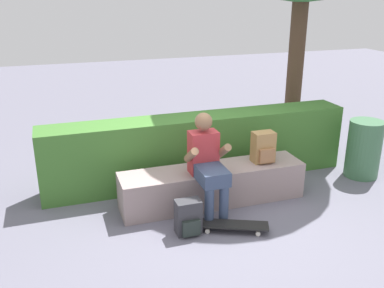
% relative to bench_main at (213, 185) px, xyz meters
% --- Properties ---
extents(ground_plane, '(24.00, 24.00, 0.00)m').
position_rel_bench_main_xyz_m(ground_plane, '(0.00, -0.27, -0.24)').
color(ground_plane, slate).
extents(bench_main, '(2.35, 0.52, 0.47)m').
position_rel_bench_main_xyz_m(bench_main, '(0.00, 0.00, 0.00)').
color(bench_main, gray).
rests_on(bench_main, ground).
extents(person_skater, '(0.49, 0.62, 1.22)m').
position_rel_bench_main_xyz_m(person_skater, '(-0.16, -0.22, 0.43)').
color(person_skater, '#B73338').
rests_on(person_skater, ground).
extents(skateboard_near_person, '(0.81, 0.51, 0.09)m').
position_rel_bench_main_xyz_m(skateboard_near_person, '(-0.04, -0.73, -0.16)').
color(skateboard_near_person, black).
rests_on(skateboard_near_person, ground).
extents(backpack_on_bench, '(0.28, 0.23, 0.40)m').
position_rel_bench_main_xyz_m(backpack_on_bench, '(0.69, -0.01, 0.43)').
color(backpack_on_bench, '#A37A47').
rests_on(backpack_on_bench, bench_main).
extents(backpack_on_ground, '(0.28, 0.23, 0.40)m').
position_rel_bench_main_xyz_m(backpack_on_ground, '(-0.52, -0.62, -0.04)').
color(backpack_on_ground, '#333338').
rests_on(backpack_on_ground, ground).
extents(hedge_row, '(4.31, 0.51, 0.94)m').
position_rel_bench_main_xyz_m(hedge_row, '(0.07, 0.72, 0.24)').
color(hedge_row, '#3D702D').
rests_on(hedge_row, ground).
extents(trash_bin, '(0.48, 0.48, 0.83)m').
position_rel_bench_main_xyz_m(trash_bin, '(2.35, 0.08, 0.18)').
color(trash_bin, '#3D6B47').
rests_on(trash_bin, ground).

